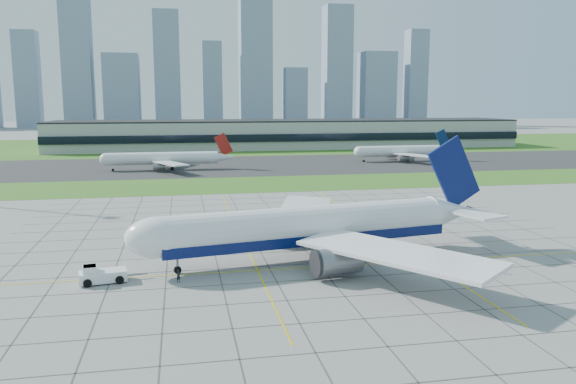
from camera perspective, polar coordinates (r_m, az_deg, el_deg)
name	(u,v)px	position (r m, az deg, el deg)	size (l,w,h in m)	color
ground	(317,263)	(92.23, 2.94, -7.26)	(1400.00, 1400.00, 0.00)	gray
grass_median	(249,184)	(179.05, -3.95, 0.79)	(700.00, 35.00, 0.04)	#3A6E1F
asphalt_taxiway	(233,165)	(233.30, -5.60, 2.72)	(700.00, 75.00, 0.04)	#383838
grass_far	(216,145)	(342.51, -7.33, 4.74)	(700.00, 145.00, 0.04)	#3A6E1F
apron_markings	(305,246)	(102.72, 1.69, -5.53)	(120.00, 130.00, 0.03)	#474744
terminal	(289,134)	(322.14, 0.09, 5.94)	(260.00, 43.00, 15.80)	#B7B7B2
city_skyline	(190,69)	(606.89, -9.92, 12.16)	(523.00, 32.40, 160.00)	#7E91A5
airliner	(311,227)	(93.15, 2.33, -3.60)	(63.45, 63.77, 20.10)	white
pushback_tug	(100,275)	(86.77, -18.51, -7.98)	(9.79, 4.31, 2.69)	white
crew_near	(178,276)	(84.22, -11.07, -8.37)	(0.69, 0.45, 1.88)	black
crew_far	(496,268)	(92.65, 20.39, -7.25)	(0.77, 0.60, 1.59)	black
distant_jet_1	(164,158)	(221.44, -12.45, 3.37)	(48.09, 42.66, 14.08)	white
distant_jet_2	(400,151)	(253.06, 11.35, 4.10)	(42.59, 42.66, 14.08)	white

